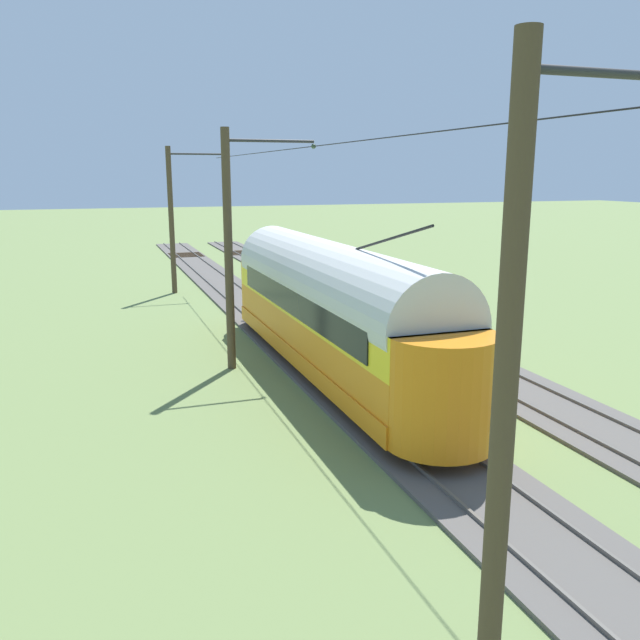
{
  "coord_description": "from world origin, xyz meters",
  "views": [
    {
      "loc": [
        9.51,
        21.71,
        6.4
      ],
      "look_at": [
        2.85,
        2.75,
        1.91
      ],
      "focal_mm": 36.79,
      "sensor_mm": 36.0,
      "label": 1
    }
  ],
  "objects": [
    {
      "name": "ground_plane",
      "position": [
        0.0,
        0.0,
        0.0
      ],
      "size": [
        220.0,
        220.0,
        0.0
      ],
      "primitive_type": "plane",
      "color": "olive"
    },
    {
      "name": "track_streetcar_siding",
      "position": [
        -2.36,
        -0.31,
        0.05
      ],
      "size": [
        2.8,
        80.0,
        0.18
      ],
      "color": "#56514C",
      "rests_on": "ground"
    },
    {
      "name": "track_adjacent_siding",
      "position": [
        2.36,
        -0.31,
        0.05
      ],
      "size": [
        2.8,
        80.0,
        0.18
      ],
      "color": "#56514C",
      "rests_on": "ground"
    },
    {
      "name": "vintage_streetcar",
      "position": [
        2.36,
        2.34,
        2.26
      ],
      "size": [
        2.65,
        16.77,
        5.14
      ],
      "color": "orange",
      "rests_on": "ground"
    },
    {
      "name": "catenary_pole_foreground",
      "position": [
        5.2,
        -14.42,
        4.09
      ],
      "size": [
        3.15,
        0.28,
        7.83
      ],
      "color": "#4C3D28",
      "rests_on": "ground"
    },
    {
      "name": "catenary_pole_mid_near",
      "position": [
        5.2,
        0.72,
        4.09
      ],
      "size": [
        3.15,
        0.28,
        7.83
      ],
      "color": "#4C3D28",
      "rests_on": "ground"
    },
    {
      "name": "catenary_pole_mid_far",
      "position": [
        5.2,
        15.87,
        4.09
      ],
      "size": [
        3.15,
        0.28,
        7.83
      ],
      "color": "#4C3D28",
      "rests_on": "ground"
    },
    {
      "name": "overhead_wire_run",
      "position": [
        2.41,
        7.47,
        7.28
      ],
      "size": [
        2.94,
        49.44,
        0.18
      ],
      "color": "black",
      "rests_on": "ground"
    },
    {
      "name": "track_end_bumper",
      "position": [
        -2.36,
        -15.29,
        0.4
      ],
      "size": [
        1.8,
        0.6,
        0.8
      ],
      "primitive_type": "cube",
      "color": "#B2A519",
      "rests_on": "ground"
    }
  ]
}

